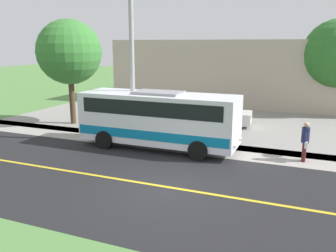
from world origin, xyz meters
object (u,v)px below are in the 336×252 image
object	(u,v)px
shuttle_bus_front	(158,117)
street_light_pole	(131,59)
pedestrian_with_bags	(305,140)
tree_curbside	(69,52)
commercial_building	(249,71)
parked_car_near	(216,114)

from	to	relation	value
shuttle_bus_front	street_light_pole	bearing A→B (deg)	-103.48
pedestrian_with_bags	tree_curbside	size ratio (longest dim) A/B	0.27
tree_curbside	commercial_building	world-z (taller)	tree_curbside
pedestrian_with_bags	commercial_building	size ratio (longest dim) A/B	0.08
pedestrian_with_bags	parked_car_near	bearing A→B (deg)	-135.81
pedestrian_with_bags	parked_car_near	size ratio (longest dim) A/B	0.39
parked_car_near	tree_curbside	world-z (taller)	tree_curbside
street_light_pole	tree_curbside	bearing A→B (deg)	-113.98
shuttle_bus_front	commercial_building	xyz separation A→B (m)	(-16.93, 1.60, 1.13)
pedestrian_with_bags	shuttle_bus_front	bearing A→B (deg)	-85.98
pedestrian_with_bags	street_light_pole	bearing A→B (deg)	-89.48
pedestrian_with_bags	street_light_pole	world-z (taller)	street_light_pole
shuttle_bus_front	parked_car_near	distance (m)	6.30
shuttle_bus_front	tree_curbside	xyz separation A→B (m)	(-2.93, -7.35, 2.99)
street_light_pole	parked_car_near	size ratio (longest dim) A/B	1.73
pedestrian_with_bags	commercial_building	bearing A→B (deg)	-162.46
shuttle_bus_front	parked_car_near	world-z (taller)	shuttle_bus_front
tree_curbside	pedestrian_with_bags	bearing A→B (deg)	80.18
pedestrian_with_bags	street_light_pole	distance (m)	9.12
tree_curbside	commercial_building	size ratio (longest dim) A/B	0.29
parked_car_near	commercial_building	world-z (taller)	commercial_building
shuttle_bus_front	commercial_building	bearing A→B (deg)	174.59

